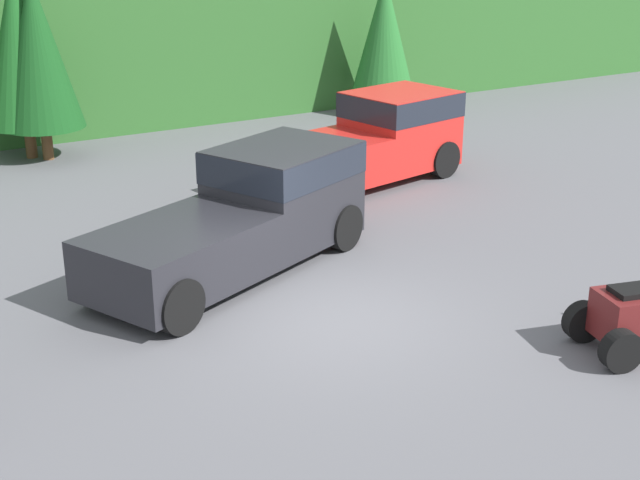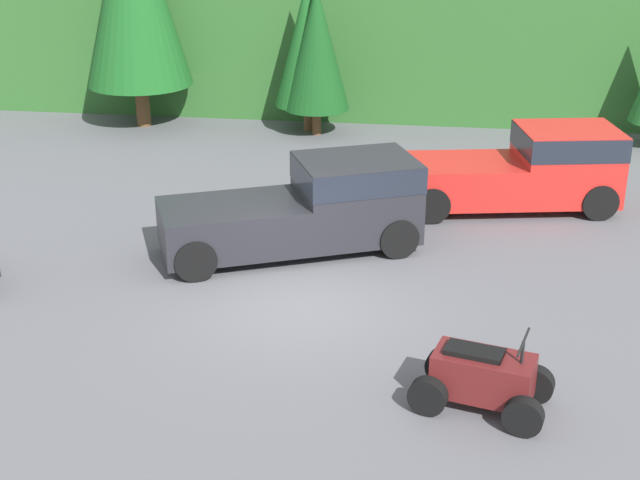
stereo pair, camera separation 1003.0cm
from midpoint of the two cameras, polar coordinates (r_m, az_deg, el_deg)
The scene contains 7 objects.
ground_plane at distance 14.49m, azimuth -19.26°, elevation -8.43°, with size 80.00×80.00×0.00m, color #5B5B60.
hillside_backdrop at distance 29.09m, azimuth -26.59°, elevation 9.68°, with size 44.00×6.00×4.74m.
tree_mid_left at distance 24.94m, azimuth -29.64°, elevation 8.60°, with size 2.05×2.05×4.67m.
tree_mid_right at distance 24.59m, azimuth -28.84°, elevation 8.42°, with size 2.00×2.00×4.54m.
tree_right at distance 26.96m, azimuth -6.59°, elevation 11.15°, with size 1.84×1.84×4.17m.
pickup_truck_red at distance 20.48m, azimuth -10.50°, elevation 3.92°, with size 5.33×2.90×1.95m.
pickup_truck_second at distance 16.42m, azimuth -21.95°, elevation -1.41°, with size 5.70×3.91×1.95m.
Camera 1 is at (-6.43, -10.55, 5.85)m, focal length 50.00 mm.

